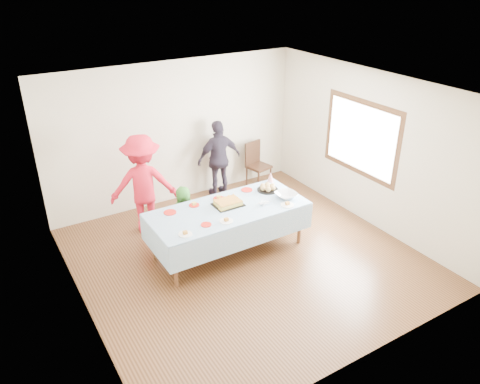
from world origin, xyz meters
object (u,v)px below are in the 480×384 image
object	(u,v)px
dining_chair	(256,162)
adult_left	(143,184)
party_table	(228,211)
birthday_cake	(228,203)

from	to	relation	value
dining_chair	adult_left	xyz separation A→B (m)	(-2.63, -0.52, 0.35)
party_table	adult_left	xyz separation A→B (m)	(-0.89, 1.33, 0.15)
party_table	dining_chair	xyz separation A→B (m)	(1.74, 1.85, -0.20)
dining_chair	adult_left	world-z (taller)	adult_left
party_table	birthday_cake	size ratio (longest dim) A/B	5.48
birthday_cake	dining_chair	bearing A→B (deg)	46.19
birthday_cake	adult_left	xyz separation A→B (m)	(-0.94, 1.24, 0.06)
party_table	adult_left	bearing A→B (deg)	123.69
birthday_cake	adult_left	distance (m)	1.55
party_table	birthday_cake	bearing A→B (deg)	59.58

